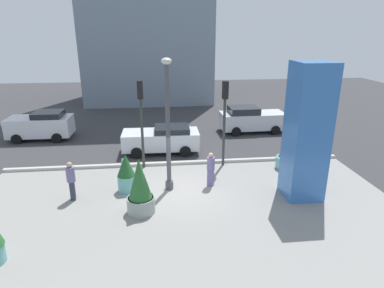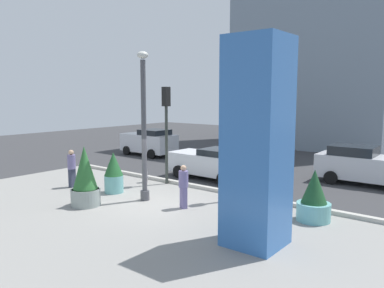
{
  "view_description": "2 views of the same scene",
  "coord_description": "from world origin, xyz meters",
  "px_view_note": "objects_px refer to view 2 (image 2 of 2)",
  "views": [
    {
      "loc": [
        -1.08,
        -13.68,
        7.0
      ],
      "look_at": [
        0.58,
        1.17,
        1.83
      ],
      "focal_mm": 31.24,
      "sensor_mm": 36.0,
      "label": 1
    },
    {
      "loc": [
        10.18,
        -10.22,
        4.22
      ],
      "look_at": [
        1.22,
        1.04,
        2.36
      ],
      "focal_mm": 35.38,
      "sensor_mm": 36.0,
      "label": 2
    }
  ],
  "objects_px": {
    "potted_plant_near_right": "(85,179)",
    "pedestrian_by_curb": "(184,185)",
    "potted_plant_near_left": "(314,199)",
    "car_passing_lane": "(212,163)",
    "car_curb_east": "(149,142)",
    "pedestrian_on_sidewalk": "(72,167)",
    "lamp_post": "(144,130)",
    "traffic_light_far_side": "(243,124)",
    "traffic_light_corner": "(166,119)",
    "car_intersection": "(366,166)",
    "art_pillar_blue": "(257,143)",
    "fire_hydrant": "(145,175)",
    "potted_plant_mid_plaza": "(114,173)"
  },
  "relations": [
    {
      "from": "traffic_light_far_side",
      "to": "car_intersection",
      "type": "bearing_deg",
      "value": 61.57
    },
    {
      "from": "car_curb_east",
      "to": "pedestrian_by_curb",
      "type": "xyz_separation_m",
      "value": [
        10.02,
        -8.25,
        -0.03
      ]
    },
    {
      "from": "art_pillar_blue",
      "to": "pedestrian_by_curb",
      "type": "distance_m",
      "value": 4.5
    },
    {
      "from": "pedestrian_on_sidewalk",
      "to": "fire_hydrant",
      "type": "bearing_deg",
      "value": 54.66
    },
    {
      "from": "lamp_post",
      "to": "pedestrian_on_sidewalk",
      "type": "relative_size",
      "value": 3.38
    },
    {
      "from": "car_curb_east",
      "to": "car_passing_lane",
      "type": "xyz_separation_m",
      "value": [
        7.89,
        -3.4,
        -0.13
      ]
    },
    {
      "from": "car_passing_lane",
      "to": "art_pillar_blue",
      "type": "bearing_deg",
      "value": -46.42
    },
    {
      "from": "potted_plant_near_left",
      "to": "traffic_light_corner",
      "type": "xyz_separation_m",
      "value": [
        -7.5,
        0.92,
        2.33
      ]
    },
    {
      "from": "art_pillar_blue",
      "to": "potted_plant_near_left",
      "type": "distance_m",
      "value": 3.73
    },
    {
      "from": "potted_plant_near_right",
      "to": "pedestrian_by_curb",
      "type": "height_order",
      "value": "potted_plant_near_right"
    },
    {
      "from": "car_intersection",
      "to": "pedestrian_by_curb",
      "type": "xyz_separation_m",
      "value": [
        -4.29,
        -8.35,
        0.01
      ]
    },
    {
      "from": "lamp_post",
      "to": "fire_hydrant",
      "type": "relative_size",
      "value": 7.86
    },
    {
      "from": "art_pillar_blue",
      "to": "potted_plant_near_right",
      "type": "distance_m",
      "value": 7.23
    },
    {
      "from": "traffic_light_far_side",
      "to": "potted_plant_near_left",
      "type": "bearing_deg",
      "value": -13.47
    },
    {
      "from": "car_curb_east",
      "to": "pedestrian_on_sidewalk",
      "type": "xyz_separation_m",
      "value": [
        3.91,
        -8.93,
        0.03
      ]
    },
    {
      "from": "car_curb_east",
      "to": "potted_plant_mid_plaza",
      "type": "bearing_deg",
      "value": -53.57
    },
    {
      "from": "potted_plant_near_left",
      "to": "traffic_light_corner",
      "type": "distance_m",
      "value": 7.91
    },
    {
      "from": "potted_plant_mid_plaza",
      "to": "traffic_light_far_side",
      "type": "height_order",
      "value": "traffic_light_far_side"
    },
    {
      "from": "art_pillar_blue",
      "to": "fire_hydrant",
      "type": "height_order",
      "value": "art_pillar_blue"
    },
    {
      "from": "art_pillar_blue",
      "to": "car_intersection",
      "type": "relative_size",
      "value": 1.28
    },
    {
      "from": "potted_plant_mid_plaza",
      "to": "pedestrian_on_sidewalk",
      "type": "xyz_separation_m",
      "value": [
        -2.26,
        -0.57,
        0.09
      ]
    },
    {
      "from": "fire_hydrant",
      "to": "traffic_light_far_side",
      "type": "distance_m",
      "value": 5.91
    },
    {
      "from": "art_pillar_blue",
      "to": "potted_plant_mid_plaza",
      "type": "height_order",
      "value": "art_pillar_blue"
    },
    {
      "from": "potted_plant_near_right",
      "to": "car_intersection",
      "type": "distance_m",
      "value": 12.81
    },
    {
      "from": "car_curb_east",
      "to": "lamp_post",
      "type": "bearing_deg",
      "value": -45.98
    },
    {
      "from": "pedestrian_on_sidewalk",
      "to": "lamp_post",
      "type": "bearing_deg",
      "value": 7.67
    },
    {
      "from": "potted_plant_near_left",
      "to": "car_passing_lane",
      "type": "distance_m",
      "value": 7.22
    },
    {
      "from": "pedestrian_on_sidewalk",
      "to": "car_passing_lane",
      "type": "bearing_deg",
      "value": 54.23
    },
    {
      "from": "potted_plant_mid_plaza",
      "to": "fire_hydrant",
      "type": "height_order",
      "value": "potted_plant_mid_plaza"
    },
    {
      "from": "fire_hydrant",
      "to": "traffic_light_corner",
      "type": "relative_size",
      "value": 0.16
    },
    {
      "from": "art_pillar_blue",
      "to": "traffic_light_far_side",
      "type": "bearing_deg",
      "value": 125.57
    },
    {
      "from": "potted_plant_mid_plaza",
      "to": "pedestrian_on_sidewalk",
      "type": "relative_size",
      "value": 1.02
    },
    {
      "from": "potted_plant_near_right",
      "to": "car_passing_lane",
      "type": "distance_m",
      "value": 7.0
    },
    {
      "from": "traffic_light_corner",
      "to": "potted_plant_mid_plaza",
      "type": "bearing_deg",
      "value": -104.33
    },
    {
      "from": "pedestrian_by_curb",
      "to": "potted_plant_mid_plaza",
      "type": "bearing_deg",
      "value": -178.37
    },
    {
      "from": "potted_plant_near_right",
      "to": "car_intersection",
      "type": "height_order",
      "value": "potted_plant_near_right"
    },
    {
      "from": "potted_plant_near_left",
      "to": "lamp_post",
      "type": "bearing_deg",
      "value": -164.39
    },
    {
      "from": "potted_plant_mid_plaza",
      "to": "car_intersection",
      "type": "relative_size",
      "value": 0.39
    },
    {
      "from": "potted_plant_mid_plaza",
      "to": "car_passing_lane",
      "type": "xyz_separation_m",
      "value": [
        1.72,
        4.96,
        -0.07
      ]
    },
    {
      "from": "traffic_light_corner",
      "to": "lamp_post",
      "type": "bearing_deg",
      "value": -65.23
    },
    {
      "from": "traffic_light_corner",
      "to": "pedestrian_on_sidewalk",
      "type": "relative_size",
      "value": 2.64
    },
    {
      "from": "potted_plant_near_left",
      "to": "traffic_light_far_side",
      "type": "bearing_deg",
      "value": 166.53
    },
    {
      "from": "traffic_light_corner",
      "to": "pedestrian_on_sidewalk",
      "type": "bearing_deg",
      "value": -132.28
    },
    {
      "from": "potted_plant_near_right",
      "to": "car_curb_east",
      "type": "bearing_deg",
      "value": 123.61
    },
    {
      "from": "traffic_light_corner",
      "to": "car_curb_east",
      "type": "bearing_deg",
      "value": 140.27
    },
    {
      "from": "car_passing_lane",
      "to": "car_intersection",
      "type": "bearing_deg",
      "value": 28.58
    },
    {
      "from": "car_passing_lane",
      "to": "car_intersection",
      "type": "xyz_separation_m",
      "value": [
        6.42,
        3.5,
        0.09
      ]
    },
    {
      "from": "traffic_light_corner",
      "to": "car_passing_lane",
      "type": "bearing_deg",
      "value": 65.57
    },
    {
      "from": "potted_plant_mid_plaza",
      "to": "pedestrian_by_curb",
      "type": "relative_size",
      "value": 1.08
    },
    {
      "from": "pedestrian_by_curb",
      "to": "car_passing_lane",
      "type": "bearing_deg",
      "value": 113.68
    }
  ]
}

